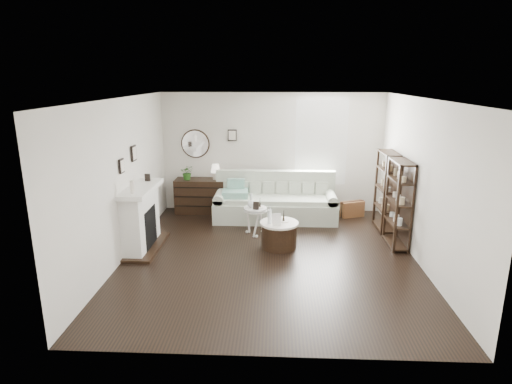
{
  "coord_description": "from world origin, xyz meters",
  "views": [
    {
      "loc": [
        0.09,
        -6.9,
        3.04
      ],
      "look_at": [
        -0.27,
        0.8,
        0.95
      ],
      "focal_mm": 30.0,
      "sensor_mm": 36.0,
      "label": 1
    }
  ],
  "objects_px": {
    "sofa": "(275,204)",
    "dresser": "(201,196)",
    "drum_table": "(279,235)",
    "pedestal_table": "(255,210)"
  },
  "relations": [
    {
      "from": "dresser",
      "to": "pedestal_table",
      "type": "distance_m",
      "value": 1.92
    },
    {
      "from": "sofa",
      "to": "dresser",
      "type": "bearing_deg",
      "value": 167.06
    },
    {
      "from": "sofa",
      "to": "dresser",
      "type": "relative_size",
      "value": 2.25
    },
    {
      "from": "sofa",
      "to": "dresser",
      "type": "height_order",
      "value": "sofa"
    },
    {
      "from": "drum_table",
      "to": "pedestal_table",
      "type": "xyz_separation_m",
      "value": [
        -0.47,
        0.63,
        0.26
      ]
    },
    {
      "from": "drum_table",
      "to": "pedestal_table",
      "type": "distance_m",
      "value": 0.83
    },
    {
      "from": "sofa",
      "to": "pedestal_table",
      "type": "xyz_separation_m",
      "value": [
        -0.39,
        -1.01,
        0.17
      ]
    },
    {
      "from": "dresser",
      "to": "pedestal_table",
      "type": "height_order",
      "value": "dresser"
    },
    {
      "from": "sofa",
      "to": "drum_table",
      "type": "distance_m",
      "value": 1.65
    },
    {
      "from": "pedestal_table",
      "to": "sofa",
      "type": "bearing_deg",
      "value": 69.1
    }
  ]
}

